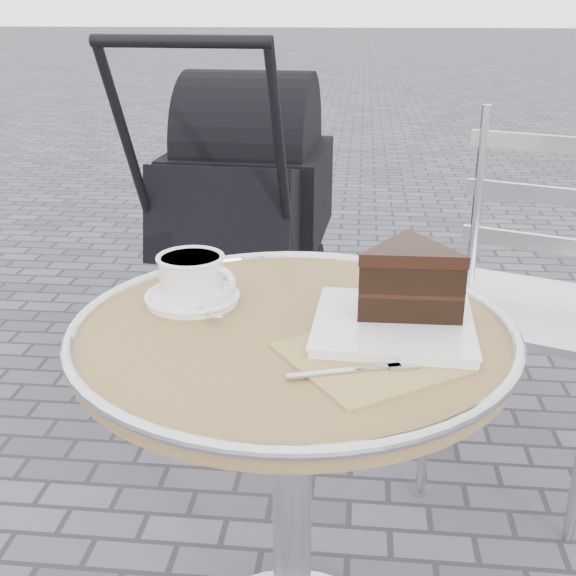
# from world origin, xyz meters

# --- Properties ---
(cafe_table) EXTENTS (0.72, 0.72, 0.74)m
(cafe_table) POSITION_xyz_m (0.00, 0.00, 0.57)
(cafe_table) COLOR silver
(cafe_table) RESTS_ON ground
(cappuccino_set) EXTENTS (0.16, 0.18, 0.08)m
(cappuccino_set) POSITION_xyz_m (-0.18, 0.09, 0.77)
(cappuccino_set) COLOR white
(cappuccino_set) RESTS_ON cafe_table
(cake_plate_set) EXTENTS (0.34, 0.41, 0.13)m
(cake_plate_set) POSITION_xyz_m (0.18, 0.02, 0.79)
(cake_plate_set) COLOR tan
(cake_plate_set) RESTS_ON cafe_table
(bistro_chair) EXTENTS (0.56, 0.56, 0.97)m
(bistro_chair) POSITION_xyz_m (0.56, 0.75, 0.60)
(bistro_chair) COLOR silver
(bistro_chair) RESTS_ON ground
(baby_stroller) EXTENTS (0.57, 1.13, 1.14)m
(baby_stroller) POSITION_xyz_m (-0.32, 1.46, 0.51)
(baby_stroller) COLOR black
(baby_stroller) RESTS_ON ground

